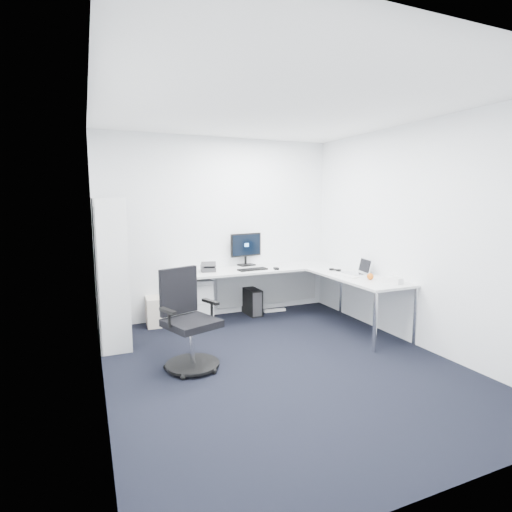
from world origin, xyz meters
name	(u,v)px	position (x,y,z in m)	size (l,w,h in m)	color
ground	(281,364)	(0.00, 0.00, 0.00)	(4.20, 4.20, 0.00)	black
ceiling	(284,107)	(0.00, 0.00, 2.70)	(4.20, 4.20, 0.00)	white
wall_back	(220,228)	(0.00, 2.10, 1.35)	(3.60, 0.02, 2.70)	white
wall_front	(451,278)	(0.00, -2.10, 1.35)	(3.60, 0.02, 2.70)	white
wall_left	(97,250)	(-1.80, 0.00, 1.35)	(0.02, 4.20, 2.70)	white
wall_right	(414,235)	(1.80, 0.00, 1.35)	(0.02, 4.20, 2.70)	white
l_desk	(272,297)	(0.55, 1.40, 0.38)	(2.59, 1.45, 0.76)	silver
drawer_pedestal	(195,300)	(-0.48, 1.85, 0.32)	(0.42, 0.53, 0.65)	silver
bookshelf	(111,272)	(-1.62, 1.45, 0.90)	(0.35, 0.90, 1.80)	silver
task_chair	(192,320)	(-0.91, 0.28, 0.53)	(0.59, 0.59, 1.06)	black
black_pc_tower	(252,301)	(0.45, 1.90, 0.20)	(0.18, 0.42, 0.41)	black
beige_pc_tower	(153,311)	(-1.06, 1.97, 0.20)	(0.19, 0.43, 0.41)	beige
power_strip	(275,310)	(0.84, 1.89, 0.02)	(0.36, 0.06, 0.04)	silver
monitor	(246,249)	(0.40, 2.03, 1.02)	(0.54, 0.17, 0.52)	black
black_keyboard	(253,269)	(0.34, 1.61, 0.77)	(0.44, 0.16, 0.02)	black
mouse	(276,269)	(0.67, 1.51, 0.77)	(0.06, 0.10, 0.03)	black
desk_phone	(208,266)	(-0.29, 1.77, 0.83)	(0.20, 0.20, 0.14)	#2D2D2F
laptop	(353,266)	(1.49, 0.78, 0.87)	(0.31, 0.30, 0.22)	silver
white_keyboard	(345,275)	(1.32, 0.72, 0.76)	(0.12, 0.43, 0.01)	silver
headphones	(335,269)	(1.42, 1.10, 0.78)	(0.11, 0.17, 0.05)	black
orange_fruit	(370,276)	(1.46, 0.37, 0.80)	(0.09, 0.09, 0.09)	#D25F12
tissue_box	(393,280)	(1.57, 0.08, 0.79)	(0.11, 0.22, 0.08)	silver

